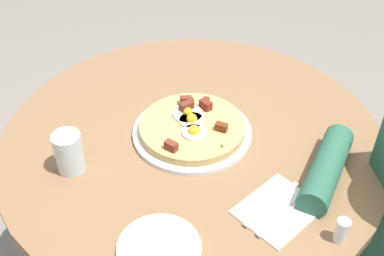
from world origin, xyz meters
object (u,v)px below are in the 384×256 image
object	(u,v)px
bread_plate	(159,248)
knife	(285,213)
dining_table	(192,182)
water_glass	(69,152)
salt_shaker	(342,231)
breakfast_pizza	(192,126)
fork	(272,204)
pizza_plate	(192,132)

from	to	relation	value
bread_plate	knife	xyz separation A→B (m)	(0.06, -0.28, 0.00)
dining_table	water_glass	size ratio (longest dim) A/B	9.68
salt_shaker	dining_table	bearing A→B (deg)	35.73
water_glass	salt_shaker	size ratio (longest dim) A/B	1.76
dining_table	breakfast_pizza	bearing A→B (deg)	14.70
fork	salt_shaker	world-z (taller)	salt_shaker
dining_table	salt_shaker	distance (m)	0.50
dining_table	fork	bearing A→B (deg)	-150.53
fork	water_glass	size ratio (longest dim) A/B	1.74
breakfast_pizza	bread_plate	xyz separation A→B (m)	(-0.36, 0.11, -0.02)
breakfast_pizza	dining_table	bearing A→B (deg)	-165.30
knife	water_glass	size ratio (longest dim) A/B	1.74
water_glass	salt_shaker	world-z (taller)	water_glass
bread_plate	fork	size ratio (longest dim) A/B	0.96
bread_plate	fork	bearing A→B (deg)	-70.61
fork	knife	distance (m)	0.04
breakfast_pizza	salt_shaker	distance (m)	0.46
fork	breakfast_pizza	bearing A→B (deg)	-97.34
breakfast_pizza	salt_shaker	xyz separation A→B (m)	(-0.37, -0.27, 0.00)
dining_table	bread_plate	size ratio (longest dim) A/B	5.77
breakfast_pizza	pizza_plate	bearing A→B (deg)	171.08
pizza_plate	water_glass	xyz separation A→B (m)	(-0.09, 0.30, 0.05)
knife	salt_shaker	distance (m)	0.12
water_glass	bread_plate	bearing A→B (deg)	-143.05
fork	knife	bearing A→B (deg)	90.00
salt_shaker	breakfast_pizza	bearing A→B (deg)	35.62
pizza_plate	fork	world-z (taller)	pizza_plate
fork	bread_plate	bearing A→B (deg)	-17.31
water_glass	salt_shaker	bearing A→B (deg)	-115.86
breakfast_pizza	knife	xyz separation A→B (m)	(-0.29, -0.17, -0.02)
bread_plate	breakfast_pizza	bearing A→B (deg)	-16.67
bread_plate	pizza_plate	bearing A→B (deg)	-16.70
breakfast_pizza	salt_shaker	world-z (taller)	breakfast_pizza
bread_plate	fork	xyz separation A→B (m)	(0.09, -0.26, 0.00)
fork	knife	size ratio (longest dim) A/B	1.00
fork	water_glass	distance (m)	0.48
pizza_plate	fork	distance (m)	0.30
knife	pizza_plate	bearing A→B (deg)	-96.38
fork	water_glass	world-z (taller)	water_glass
dining_table	breakfast_pizza	distance (m)	0.21
dining_table	knife	distance (m)	0.39
breakfast_pizza	knife	world-z (taller)	breakfast_pizza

